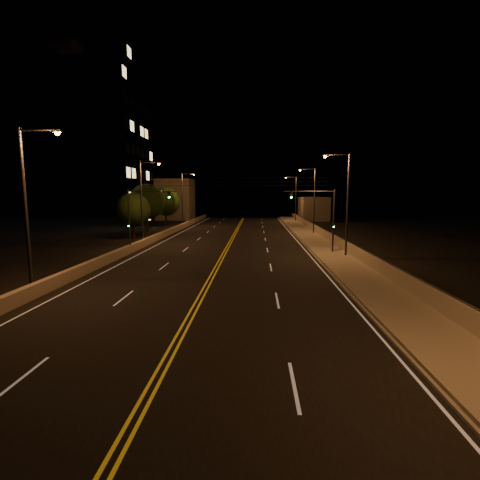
{
  "coord_description": "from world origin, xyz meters",
  "views": [
    {
      "loc": [
        3.26,
        -8.95,
        6.1
      ],
      "look_at": [
        2.0,
        18.0,
        2.5
      ],
      "focal_mm": 26.0,
      "sensor_mm": 36.0,
      "label": 1
    }
  ],
  "objects_px": {
    "streetlight_4": "(29,202)",
    "tree_0": "(133,210)",
    "streetlight_3": "(295,196)",
    "streetlight_2": "(313,197)",
    "streetlight_6": "(184,196)",
    "tree_2": "(165,202)",
    "traffic_signal_left": "(138,213)",
    "building_tower": "(71,142)",
    "traffic_signal_right": "(324,214)",
    "streetlight_5": "(143,198)",
    "tree_1": "(147,202)",
    "streetlight_1": "(345,199)"
  },
  "relations": [
    {
      "from": "streetlight_6",
      "to": "tree_1",
      "type": "bearing_deg",
      "value": -117.87
    },
    {
      "from": "streetlight_6",
      "to": "building_tower",
      "type": "relative_size",
      "value": 0.32
    },
    {
      "from": "streetlight_3",
      "to": "streetlight_2",
      "type": "bearing_deg",
      "value": -90.0
    },
    {
      "from": "streetlight_6",
      "to": "traffic_signal_right",
      "type": "bearing_deg",
      "value": -54.35
    },
    {
      "from": "streetlight_2",
      "to": "tree_0",
      "type": "distance_m",
      "value": 25.59
    },
    {
      "from": "streetlight_3",
      "to": "streetlight_5",
      "type": "relative_size",
      "value": 1.0
    },
    {
      "from": "traffic_signal_right",
      "to": "traffic_signal_left",
      "type": "height_order",
      "value": "same"
    },
    {
      "from": "building_tower",
      "to": "tree_1",
      "type": "bearing_deg",
      "value": -18.36
    },
    {
      "from": "streetlight_2",
      "to": "tree_0",
      "type": "xyz_separation_m",
      "value": [
        -24.96,
        -5.42,
        -1.7
      ]
    },
    {
      "from": "streetlight_1",
      "to": "traffic_signal_right",
      "type": "bearing_deg",
      "value": 126.35
    },
    {
      "from": "traffic_signal_right",
      "to": "tree_2",
      "type": "bearing_deg",
      "value": 128.81
    },
    {
      "from": "streetlight_3",
      "to": "tree_0",
      "type": "distance_m",
      "value": 38.74
    },
    {
      "from": "tree_2",
      "to": "streetlight_5",
      "type": "bearing_deg",
      "value": -81.04
    },
    {
      "from": "traffic_signal_right",
      "to": "tree_2",
      "type": "xyz_separation_m",
      "value": [
        -23.83,
        29.63,
        0.51
      ]
    },
    {
      "from": "streetlight_5",
      "to": "tree_1",
      "type": "relative_size",
      "value": 1.28
    },
    {
      "from": "traffic_signal_right",
      "to": "building_tower",
      "type": "relative_size",
      "value": 0.21
    },
    {
      "from": "traffic_signal_right",
      "to": "streetlight_2",
      "type": "bearing_deg",
      "value": 84.88
    },
    {
      "from": "streetlight_3",
      "to": "streetlight_6",
      "type": "xyz_separation_m",
      "value": [
        -21.48,
        -12.99,
        0.0
      ]
    },
    {
      "from": "tree_0",
      "to": "traffic_signal_left",
      "type": "bearing_deg",
      "value": -67.91
    },
    {
      "from": "streetlight_1",
      "to": "tree_1",
      "type": "height_order",
      "value": "streetlight_1"
    },
    {
      "from": "streetlight_2",
      "to": "traffic_signal_right",
      "type": "relative_size",
      "value": 1.5
    },
    {
      "from": "streetlight_1",
      "to": "streetlight_3",
      "type": "height_order",
      "value": "same"
    },
    {
      "from": "streetlight_1",
      "to": "building_tower",
      "type": "bearing_deg",
      "value": 146.41
    },
    {
      "from": "streetlight_2",
      "to": "tree_2",
      "type": "height_order",
      "value": "streetlight_2"
    },
    {
      "from": "streetlight_6",
      "to": "tree_2",
      "type": "xyz_separation_m",
      "value": [
        -3.85,
        1.77,
        -1.03
      ]
    },
    {
      "from": "traffic_signal_left",
      "to": "tree_1",
      "type": "xyz_separation_m",
      "value": [
        -5.35,
        19.82,
        0.75
      ]
    },
    {
      "from": "streetlight_4",
      "to": "tree_0",
      "type": "bearing_deg",
      "value": 97.44
    },
    {
      "from": "streetlight_3",
      "to": "streetlight_6",
      "type": "distance_m",
      "value": 25.1
    },
    {
      "from": "tree_1",
      "to": "streetlight_1",
      "type": "bearing_deg",
      "value": -40.34
    },
    {
      "from": "streetlight_2",
      "to": "streetlight_4",
      "type": "xyz_separation_m",
      "value": [
        -21.48,
        -32.07,
        0.0
      ]
    },
    {
      "from": "streetlight_1",
      "to": "traffic_signal_right",
      "type": "distance_m",
      "value": 2.95
    },
    {
      "from": "tree_1",
      "to": "streetlight_3",
      "type": "bearing_deg",
      "value": 39.27
    },
    {
      "from": "tree_0",
      "to": "streetlight_6",
      "type": "bearing_deg",
      "value": 78.16
    },
    {
      "from": "streetlight_3",
      "to": "traffic_signal_right",
      "type": "distance_m",
      "value": 40.91
    },
    {
      "from": "streetlight_6",
      "to": "tree_1",
      "type": "relative_size",
      "value": 1.28
    },
    {
      "from": "streetlight_3",
      "to": "streetlight_4",
      "type": "distance_m",
      "value": 60.19
    },
    {
      "from": "tree_1",
      "to": "traffic_signal_left",
      "type": "bearing_deg",
      "value": -74.9
    },
    {
      "from": "tree_2",
      "to": "traffic_signal_left",
      "type": "bearing_deg",
      "value": -80.53
    },
    {
      "from": "traffic_signal_right",
      "to": "tree_0",
      "type": "relative_size",
      "value": 1.05
    },
    {
      "from": "streetlight_5",
      "to": "streetlight_3",
      "type": "bearing_deg",
      "value": 58.91
    },
    {
      "from": "streetlight_5",
      "to": "traffic_signal_left",
      "type": "bearing_deg",
      "value": -78.19
    },
    {
      "from": "traffic_signal_right",
      "to": "streetlight_6",
      "type": "bearing_deg",
      "value": 125.65
    },
    {
      "from": "streetlight_5",
      "to": "tree_0",
      "type": "height_order",
      "value": "streetlight_5"
    },
    {
      "from": "traffic_signal_left",
      "to": "building_tower",
      "type": "xyz_separation_m",
      "value": [
        -19.67,
        24.57,
        10.82
      ]
    },
    {
      "from": "tree_1",
      "to": "streetlight_2",
      "type": "bearing_deg",
      "value": -6.93
    },
    {
      "from": "streetlight_1",
      "to": "streetlight_2",
      "type": "height_order",
      "value": "same"
    },
    {
      "from": "traffic_signal_right",
      "to": "traffic_signal_left",
      "type": "relative_size",
      "value": 1.0
    },
    {
      "from": "traffic_signal_left",
      "to": "tree_1",
      "type": "relative_size",
      "value": 0.85
    },
    {
      "from": "streetlight_3",
      "to": "streetlight_5",
      "type": "distance_m",
      "value": 41.59
    },
    {
      "from": "streetlight_1",
      "to": "streetlight_3",
      "type": "relative_size",
      "value": 1.0
    }
  ]
}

